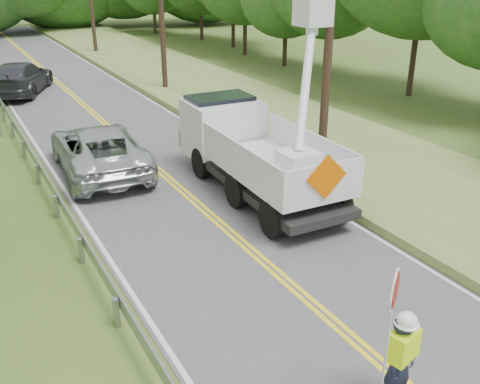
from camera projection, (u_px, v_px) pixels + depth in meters
ground at (395, 376)px, 10.14m from camera, size 140.00×140.00×0.00m
road at (142, 156)px, 21.35m from camera, size 7.20×96.00×0.03m
guardrail at (30, 153)px, 20.08m from camera, size 0.18×48.00×0.77m
utility_poles at (218, 6)px, 23.89m from camera, size 1.60×43.30×10.00m
tall_grass_verge at (291, 127)px, 24.46m from camera, size 7.00×96.00×0.30m
flagger at (401, 358)px, 9.05m from camera, size 1.12×0.58×2.95m
bucket_truck at (248, 137)px, 18.24m from camera, size 4.05×7.73×7.35m
suv_silver at (99, 149)px, 19.48m from camera, size 3.29×6.35×1.71m
suv_darkgrey at (20, 78)px, 30.77m from camera, size 4.85×6.63×1.79m
yard_sign at (360, 172)px, 18.45m from camera, size 0.46×0.19×0.69m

